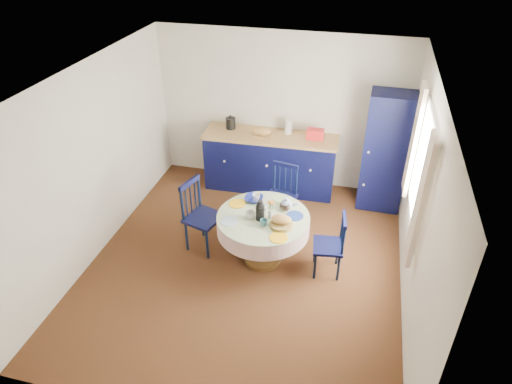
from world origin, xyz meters
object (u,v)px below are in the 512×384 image
pantry_cabinet (385,153)px  mug_d (256,198)px  cobalt_bowl (254,199)px  mug_a (250,215)px  chair_right (331,245)px  chair_far (281,196)px  mug_c (285,207)px  chair_left (201,215)px  kitchen_counter (270,161)px  dining_table (264,224)px  mug_b (264,223)px

pantry_cabinet → mug_d: size_ratio=17.65×
cobalt_bowl → mug_a: bearing=-82.6°
chair_right → mug_d: (-1.05, 0.34, 0.33)m
chair_far → mug_c: (0.18, -0.68, 0.29)m
pantry_cabinet → mug_a: pantry_cabinet is taller
chair_left → kitchen_counter: bearing=-1.3°
mug_c → cobalt_bowl: (-0.44, 0.11, -0.02)m
mug_c → mug_d: mug_c is taller
chair_right → cobalt_bowl: bearing=-114.3°
kitchen_counter → mug_c: kitchen_counter is taller
kitchen_counter → dining_table: (0.32, -1.84, 0.11)m
chair_left → mug_c: 1.15m
dining_table → chair_far: (0.05, 0.88, -0.12)m
chair_left → mug_b: (0.93, -0.28, 0.24)m
dining_table → chair_right: bearing=-0.8°
kitchen_counter → chair_far: size_ratio=2.29×
mug_b → mug_a: bearing=149.7°
kitchen_counter → pantry_cabinet: (1.76, -0.11, 0.43)m
chair_right → mug_a: 1.08m
mug_a → mug_d: mug_d is taller
pantry_cabinet → mug_b: pantry_cabinet is taller
chair_far → chair_right: (0.82, -0.89, -0.04)m
pantry_cabinet → mug_a: bearing=-130.5°
chair_left → mug_c: (1.12, 0.11, 0.26)m
dining_table → cobalt_bowl: (-0.21, 0.31, 0.15)m
pantry_cabinet → cobalt_bowl: size_ratio=7.68×
kitchen_counter → mug_a: 1.93m
mug_a → mug_c: mug_c is taller
pantry_cabinet → mug_d: 2.15m
kitchen_counter → chair_left: (-0.57, -1.74, 0.02)m
kitchen_counter → chair_far: 1.03m
chair_right → mug_d: chair_right is taller
chair_far → chair_right: bearing=-37.2°
dining_table → mug_c: bearing=41.0°
kitchen_counter → chair_right: 2.20m
chair_right → cobalt_bowl: size_ratio=3.59×
mug_b → mug_d: bearing=113.2°
pantry_cabinet → chair_left: pantry_cabinet is taller
chair_right → cobalt_bowl: chair_right is taller
chair_right → mug_c: chair_right is taller
mug_b → pantry_cabinet: bearing=53.7°
pantry_cabinet → dining_table: bearing=-128.6°
mug_c → cobalt_bowl: mug_c is taller
mug_a → cobalt_bowl: 0.39m
chair_far → mug_b: (-0.01, -1.06, 0.28)m
mug_c → mug_a: bearing=-145.4°
mug_a → mug_d: (-0.02, 0.40, 0.00)m
pantry_cabinet → kitchen_counter: bearing=177.7°
kitchen_counter → pantry_cabinet: bearing=-5.4°
pantry_cabinet → chair_far: bearing=-147.3°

